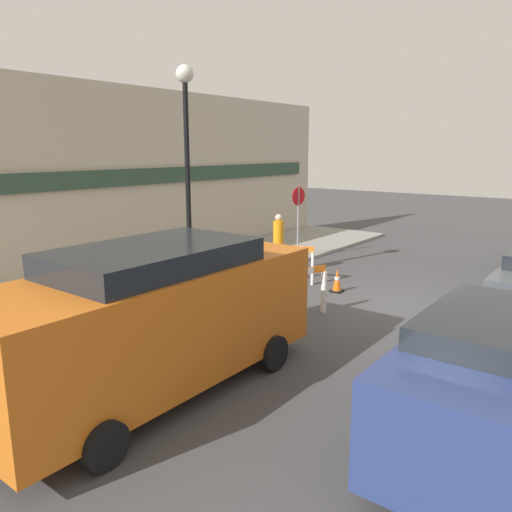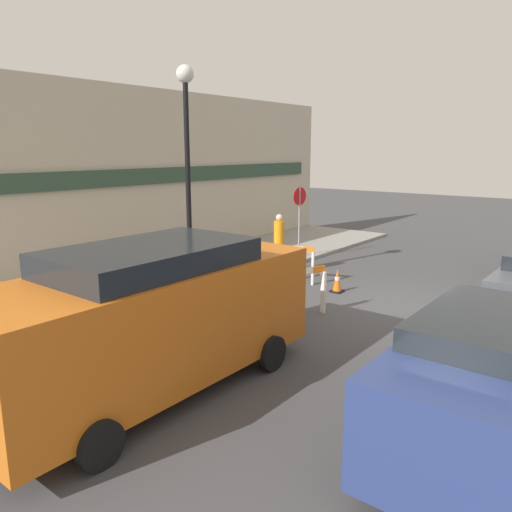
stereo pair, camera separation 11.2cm
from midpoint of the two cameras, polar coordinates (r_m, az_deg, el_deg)
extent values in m
plane|color=#424244|center=(12.22, 16.78, -5.73)|extent=(60.00, 60.00, 0.00)
cube|color=gray|center=(15.56, -5.87, -1.25)|extent=(18.00, 3.88, 0.11)
cube|color=#BCB29E|center=(16.62, -11.21, 8.85)|extent=(18.00, 0.12, 5.50)
cube|color=#2D4738|center=(16.53, -10.96, 9.02)|extent=(16.20, 0.10, 0.50)
cylinder|color=black|center=(13.35, -7.72, -2.79)|extent=(0.29, 0.29, 0.24)
cylinder|color=black|center=(12.94, -8.03, 7.77)|extent=(0.13, 0.13, 5.15)
sphere|color=silver|center=(13.02, -8.41, 19.91)|extent=(0.44, 0.44, 0.44)
cylinder|color=gray|center=(16.69, 4.63, 3.86)|extent=(0.06, 0.06, 2.28)
cylinder|color=red|center=(16.59, 4.69, 6.82)|extent=(0.60, 0.12, 0.60)
cube|color=white|center=(10.88, 3.72, -4.78)|extent=(0.11, 0.14, 0.96)
cube|color=white|center=(11.37, 7.47, -4.12)|extent=(0.11, 0.14, 0.96)
cube|color=orange|center=(10.97, 5.70, -1.67)|extent=(0.88, 0.39, 0.15)
cube|color=white|center=(10.97, 5.70, -1.67)|extent=(0.27, 0.14, 0.14)
cube|color=white|center=(13.66, 6.23, -1.43)|extent=(0.14, 0.10, 0.90)
cube|color=white|center=(13.84, 2.91, -1.19)|extent=(0.14, 0.10, 0.90)
cube|color=orange|center=(13.63, 4.59, 0.85)|extent=(0.32, 0.83, 0.15)
cube|color=white|center=(13.63, 4.59, 0.85)|extent=(0.12, 0.26, 0.14)
cube|color=white|center=(13.14, -4.37, -2.11)|extent=(0.11, 0.14, 0.83)
cube|color=white|center=(12.31, -5.65, -3.11)|extent=(0.11, 0.14, 0.83)
cube|color=orange|center=(12.61, -5.03, -0.45)|extent=(0.89, 0.41, 0.15)
cube|color=white|center=(12.61, -5.03, -0.45)|extent=(0.28, 0.15, 0.14)
cube|color=black|center=(13.17, 8.97, -3.97)|extent=(0.30, 0.30, 0.04)
cone|color=orange|center=(13.08, 9.01, -2.66)|extent=(0.22, 0.23, 0.58)
cylinder|color=white|center=(13.08, 9.01, -2.54)|extent=(0.13, 0.13, 0.08)
cube|color=black|center=(11.17, 1.63, -6.78)|extent=(0.30, 0.30, 0.04)
cone|color=orange|center=(11.06, 1.65, -5.14)|extent=(0.22, 0.22, 0.63)
cylinder|color=white|center=(11.05, 1.65, -4.99)|extent=(0.13, 0.13, 0.09)
cube|color=black|center=(11.44, -4.65, -6.35)|extent=(0.30, 0.30, 0.04)
cone|color=orange|center=(11.33, -4.68, -4.62)|extent=(0.22, 0.22, 0.68)
cylinder|color=white|center=(11.32, -4.69, -4.45)|extent=(0.13, 0.13, 0.10)
cube|color=black|center=(14.29, 0.16, -2.53)|extent=(0.30, 0.30, 0.04)
cone|color=orange|center=(14.23, 0.16, -1.56)|extent=(0.22, 0.22, 0.46)
cylinder|color=white|center=(14.23, 0.16, -1.47)|extent=(0.13, 0.13, 0.06)
cylinder|color=#33333D|center=(14.67, 2.34, -0.48)|extent=(0.30, 0.30, 0.87)
cylinder|color=orange|center=(14.52, 2.36, 2.60)|extent=(0.42, 0.42, 0.73)
sphere|color=beige|center=(14.45, 2.38, 4.41)|extent=(0.27, 0.27, 0.20)
cube|color=navy|center=(6.75, 25.46, -13.10)|extent=(4.14, 1.76, 1.20)
cube|color=#1E2328|center=(6.53, 25.94, -8.30)|extent=(2.28, 1.62, 0.54)
cylinder|color=black|center=(8.31, 21.01, -12.42)|extent=(0.60, 0.18, 0.60)
cylinder|color=black|center=(6.16, 13.51, -21.09)|extent=(0.60, 0.18, 0.60)
cylinder|color=black|center=(10.36, 24.77, -7.84)|extent=(0.60, 0.18, 0.60)
cube|color=#D16619|center=(7.66, -11.70, -7.36)|extent=(5.40, 1.92, 1.63)
cube|color=#1E2328|center=(7.43, -11.97, -1.41)|extent=(2.97, 1.77, 0.70)
cylinder|color=black|center=(9.67, -7.68, -8.19)|extent=(0.60, 0.18, 0.60)
cylinder|color=black|center=(8.50, 1.66, -11.02)|extent=(0.60, 0.18, 0.60)
cylinder|color=black|center=(7.89, -25.76, -14.20)|extent=(0.60, 0.18, 0.60)
cylinder|color=black|center=(6.40, -17.43, -19.93)|extent=(0.60, 0.18, 0.60)
camera|label=1|loc=(0.06, -90.26, -0.06)|focal=35.00mm
camera|label=2|loc=(0.06, 89.74, 0.06)|focal=35.00mm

